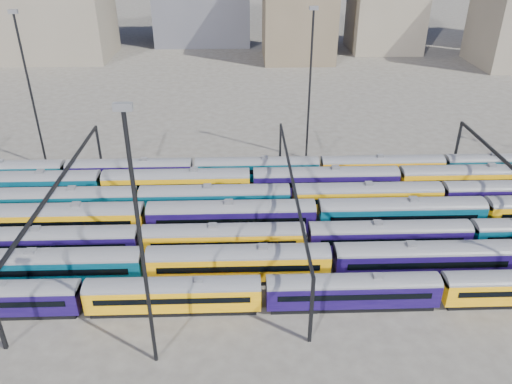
{
  "coord_description": "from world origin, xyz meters",
  "views": [
    {
      "loc": [
        3.45,
        -56.64,
        36.97
      ],
      "look_at": [
        5.49,
        5.94,
        3.0
      ],
      "focal_mm": 35.0,
      "sensor_mm": 36.0,
      "label": 1
    }
  ],
  "objects_px": {
    "rake_1": "(332,258)",
    "mast_2": "(140,238)",
    "rake_2": "(224,237)",
    "rake_0": "(263,290)"
  },
  "relations": [
    {
      "from": "rake_2",
      "to": "mast_2",
      "type": "distance_m",
      "value": 21.33
    },
    {
      "from": "rake_1",
      "to": "mast_2",
      "type": "bearing_deg",
      "value": -147.36
    },
    {
      "from": "rake_1",
      "to": "mast_2",
      "type": "xyz_separation_m",
      "value": [
        -18.74,
        -12.0,
        11.19
      ]
    },
    {
      "from": "rake_0",
      "to": "mast_2",
      "type": "bearing_deg",
      "value": -146.55
    },
    {
      "from": "rake_1",
      "to": "rake_0",
      "type": "bearing_deg",
      "value": -148.44
    },
    {
      "from": "rake_0",
      "to": "rake_2",
      "type": "xyz_separation_m",
      "value": [
        -4.44,
        10.0,
        0.2
      ]
    },
    {
      "from": "rake_0",
      "to": "rake_1",
      "type": "relative_size",
      "value": 0.89
    },
    {
      "from": "rake_0",
      "to": "mast_2",
      "type": "xyz_separation_m",
      "value": [
        -10.6,
        -7.0,
        11.51
      ]
    },
    {
      "from": "rake_2",
      "to": "mast_2",
      "type": "relative_size",
      "value": 5.62
    },
    {
      "from": "rake_2",
      "to": "mast_2",
      "type": "height_order",
      "value": "mast_2"
    }
  ]
}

